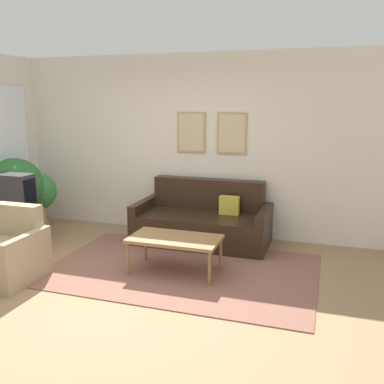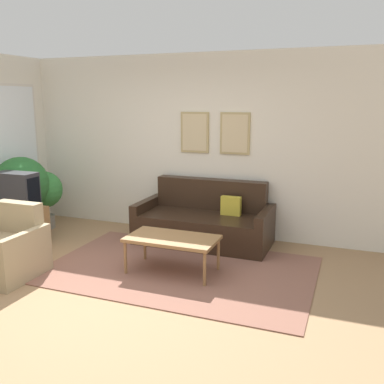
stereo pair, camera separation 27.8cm
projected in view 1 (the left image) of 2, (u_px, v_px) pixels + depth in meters
ground_plane at (106, 295)px, 4.52m from camera, size 16.00×16.00×0.00m
area_rug at (181, 269)px, 5.19m from camera, size 3.19×2.04×0.01m
wall_back at (182, 145)px, 6.51m from camera, size 8.00×0.09×2.70m
couch at (203, 222)px, 6.16m from camera, size 1.90×0.90×0.88m
coffee_table at (175, 240)px, 5.03m from camera, size 1.07×0.58×0.44m
tv_stand at (15, 229)px, 5.87m from camera, size 0.69×0.45×0.56m
tv at (12, 192)px, 5.76m from camera, size 0.60×0.28×0.49m
armchair at (5, 255)px, 4.87m from camera, size 0.78×0.76×0.83m
potted_plant_tall at (15, 186)px, 6.27m from camera, size 0.81×0.81×1.20m
potted_plant_by_window at (38, 194)px, 6.66m from camera, size 0.58×0.58×0.92m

